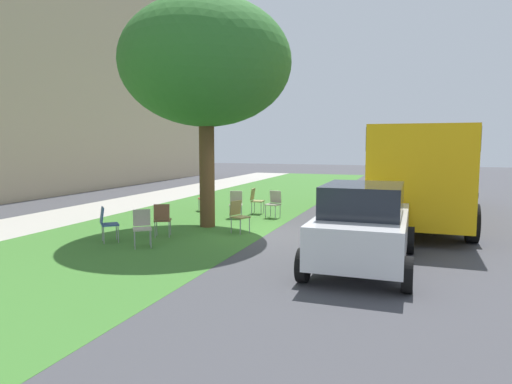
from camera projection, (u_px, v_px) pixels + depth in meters
name	position (u px, v px, depth m)	size (l,w,h in m)	color
ground	(275.00, 235.00, 12.12)	(80.00, 80.00, 0.00)	#424247
grass_verge	(170.00, 227.00, 13.19)	(48.00, 6.00, 0.01)	#3D752D
sidewalk_strip	(51.00, 219.00, 14.65)	(48.00, 2.80, 0.01)	#ADA89E
street_tree	(206.00, 64.00, 12.80)	(4.86, 4.86, 6.49)	brown
chair_0	(236.00, 202.00, 14.79)	(0.53, 0.53, 0.88)	#ADA393
chair_1	(107.00, 222.00, 11.12)	(0.59, 0.59, 0.88)	#335184
chair_2	(162.00, 218.00, 11.72)	(0.55, 0.55, 0.88)	brown
chair_3	(256.00, 199.00, 15.67)	(0.44, 0.45, 0.88)	olive
chair_4	(238.00, 214.00, 12.30)	(0.54, 0.55, 0.88)	olive
chair_5	(142.00, 225.00, 10.64)	(0.58, 0.58, 0.88)	#ADA393
chair_6	(206.00, 196.00, 16.38)	(0.58, 0.58, 0.88)	#B7332D
chair_7	(274.00, 202.00, 14.84)	(0.49, 0.49, 0.88)	#ADA393
parked_car	(363.00, 225.00, 8.89)	(3.70, 1.92, 1.65)	silver
school_bus	(419.00, 163.00, 15.16)	(10.40, 2.80, 2.88)	yellow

